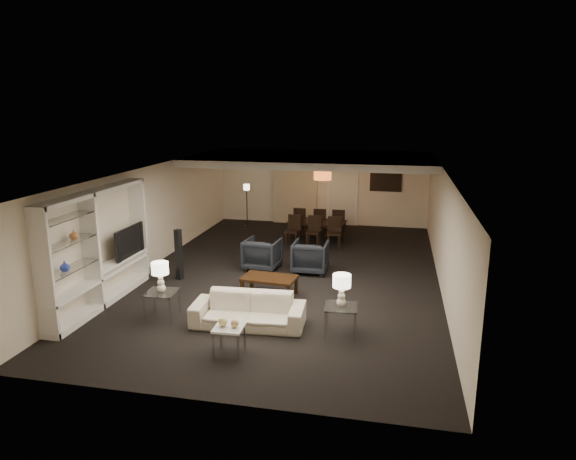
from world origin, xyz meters
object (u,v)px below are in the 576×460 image
(armchair_left, at_px, (262,254))
(vase_blue, at_px, (65,266))
(table_lamp_right, at_px, (342,291))
(chair_fm, at_px, (320,222))
(armchair_right, at_px, (310,257))
(floor_speaker, at_px, (179,255))
(chair_nl, at_px, (293,231))
(chair_fr, at_px, (339,223))
(chair_fl, at_px, (301,221))
(coffee_table, at_px, (269,286))
(chair_nm, at_px, (313,232))
(marble_table, at_px, (229,340))
(side_table_right, at_px, (341,320))
(pendant_light, at_px, (323,176))
(chair_nr, at_px, (334,233))
(table_lamp_left, at_px, (160,277))
(sofa, at_px, (248,310))
(side_table_left, at_px, (162,305))
(floor_lamp, at_px, (247,205))
(television, at_px, (125,241))
(vase_amber, at_px, (74,235))
(dining_table, at_px, (317,231))

(armchair_left, bearing_deg, vase_blue, 61.90)
(table_lamp_right, xyz_separation_m, chair_fm, (-1.41, 6.90, -0.39))
(armchair_right, xyz_separation_m, floor_speaker, (-2.88, -1.15, 0.21))
(armchair_right, bearing_deg, chair_nl, -68.35)
(chair_fr, bearing_deg, chair_fl, 3.00)
(armchair_right, bearing_deg, coffee_table, 70.71)
(vase_blue, bearing_deg, chair_nm, 60.94)
(armchair_right, height_order, table_lamp_right, table_lamp_right)
(floor_speaker, bearing_deg, marble_table, -40.34)
(side_table_right, bearing_deg, pendant_light, 101.22)
(armchair_left, bearing_deg, coffee_table, 114.42)
(chair_nr, height_order, chair_fr, same)
(table_lamp_left, distance_m, vase_blue, 1.68)
(table_lamp_left, bearing_deg, sofa, 0.00)
(armchair_right, xyz_separation_m, side_table_left, (-2.30, -3.30, -0.12))
(chair_fl, xyz_separation_m, floor_lamp, (-1.94, 0.68, 0.27))
(armchair_left, bearing_deg, television, 42.02)
(floor_speaker, height_order, chair_nr, floor_speaker)
(coffee_table, bearing_deg, table_lamp_left, -136.74)
(pendant_light, xyz_separation_m, marble_table, (-0.41, -7.59, -1.68))
(chair_fm, height_order, chair_fr, same)
(floor_speaker, height_order, chair_fr, floor_speaker)
(sofa, distance_m, vase_blue, 3.38)
(side_table_right, height_order, chair_fm, chair_fm)
(side_table_right, bearing_deg, vase_amber, -176.07)
(table_lamp_left, height_order, vase_amber, vase_amber)
(pendant_light, bearing_deg, sofa, -93.63)
(dining_table, xyz_separation_m, chair_nr, (0.60, -0.65, 0.14))
(chair_fl, bearing_deg, marble_table, 96.15)
(dining_table, bearing_deg, vase_amber, -111.40)
(chair_nr, xyz_separation_m, chair_fm, (-0.60, 1.30, 0.00))
(table_lamp_right, distance_m, dining_table, 6.43)
(vase_amber, xyz_separation_m, dining_table, (3.49, 6.58, -1.36))
(coffee_table, height_order, table_lamp_right, table_lamp_right)
(sofa, bearing_deg, chair_fm, 84.35)
(chair_nr, bearing_deg, armchair_right, -101.99)
(sofa, height_order, coffee_table, sofa)
(dining_table, bearing_deg, table_lamp_left, -101.16)
(table_lamp_right, bearing_deg, armchair_left, 124.88)
(side_table_right, height_order, vase_blue, vase_blue)
(pendant_light, xyz_separation_m, chair_fl, (-0.72, 0.40, -1.49))
(side_table_right, xyz_separation_m, table_lamp_left, (-3.40, 0.00, 0.55))
(armchair_left, relative_size, marble_table, 1.79)
(armchair_right, xyz_separation_m, floor_lamp, (-2.85, 4.28, 0.32))
(table_lamp_right, bearing_deg, coffee_table, 136.74)
(armchair_left, xyz_separation_m, chair_nr, (1.49, 2.30, 0.05))
(sofa, height_order, side_table_right, sofa)
(table_lamp_left, bearing_deg, chair_fm, 73.87)
(pendant_light, xyz_separation_m, armchair_left, (-1.01, -3.19, -1.54))
(vase_blue, bearing_deg, armchair_left, 56.92)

